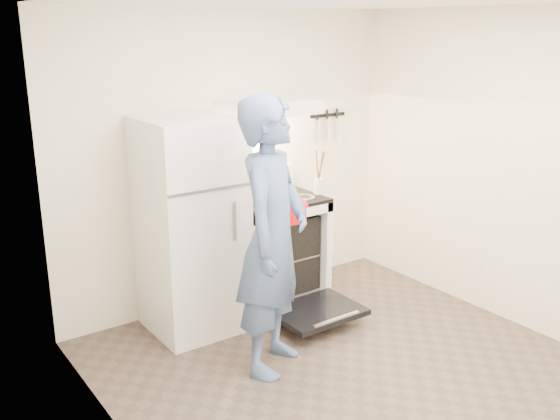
# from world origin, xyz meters

# --- Properties ---
(floor) EXTENTS (3.60, 3.60, 0.00)m
(floor) POSITION_xyz_m (0.00, 0.00, 0.00)
(floor) COLOR #4E4035
(floor) RESTS_ON ground
(back_wall) EXTENTS (3.20, 0.02, 2.50)m
(back_wall) POSITION_xyz_m (0.00, 1.80, 1.25)
(back_wall) COLOR #EEE5C9
(back_wall) RESTS_ON ground
(refrigerator) EXTENTS (0.70, 0.70, 1.70)m
(refrigerator) POSITION_xyz_m (-0.58, 1.45, 0.85)
(refrigerator) COLOR white
(refrigerator) RESTS_ON floor
(stove_body) EXTENTS (0.76, 0.65, 0.92)m
(stove_body) POSITION_xyz_m (0.23, 1.48, 0.46)
(stove_body) COLOR white
(stove_body) RESTS_ON floor
(cooktop) EXTENTS (0.76, 0.65, 0.03)m
(cooktop) POSITION_xyz_m (0.23, 1.48, 0.94)
(cooktop) COLOR black
(cooktop) RESTS_ON stove_body
(backsplash) EXTENTS (0.76, 0.07, 0.20)m
(backsplash) POSITION_xyz_m (0.23, 1.76, 1.05)
(backsplash) COLOR white
(backsplash) RESTS_ON cooktop
(oven_door) EXTENTS (0.70, 0.54, 0.04)m
(oven_door) POSITION_xyz_m (0.23, 0.88, 0.12)
(oven_door) COLOR black
(oven_door) RESTS_ON floor
(oven_rack) EXTENTS (0.60, 0.52, 0.01)m
(oven_rack) POSITION_xyz_m (0.23, 1.48, 0.44)
(oven_rack) COLOR gray
(oven_rack) RESTS_ON stove_body
(range_hood) EXTENTS (0.76, 0.50, 0.12)m
(range_hood) POSITION_xyz_m (0.23, 1.55, 1.71)
(range_hood) COLOR white
(range_hood) RESTS_ON back_wall
(knife_strip) EXTENTS (0.40, 0.02, 0.03)m
(knife_strip) POSITION_xyz_m (1.05, 1.79, 1.55)
(knife_strip) COLOR black
(knife_strip) RESTS_ON back_wall
(pizza_stone) EXTENTS (0.36, 0.36, 0.02)m
(pizza_stone) POSITION_xyz_m (0.23, 1.52, 0.45)
(pizza_stone) COLOR #8F7352
(pizza_stone) RESTS_ON oven_rack
(tea_kettle) EXTENTS (0.25, 0.21, 0.31)m
(tea_kettle) POSITION_xyz_m (0.12, 1.64, 1.10)
(tea_kettle) COLOR #B9B9BE
(tea_kettle) RESTS_ON cooktop
(utensil_jar) EXTENTS (0.12, 0.12, 0.13)m
(utensil_jar) POSITION_xyz_m (0.55, 1.27, 1.05)
(utensil_jar) COLOR silver
(utensil_jar) RESTS_ON cooktop
(person) EXTENTS (0.84, 0.79, 1.93)m
(person) POSITION_xyz_m (-0.41, 0.58, 0.97)
(person) COLOR #3C5578
(person) RESTS_ON floor
(dutch_oven) EXTENTS (0.36, 0.29, 0.24)m
(dutch_oven) POSITION_xyz_m (-0.01, 0.96, 0.99)
(dutch_oven) COLOR red
(dutch_oven) RESTS_ON person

